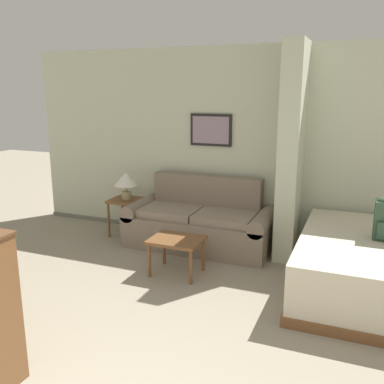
{
  "coord_description": "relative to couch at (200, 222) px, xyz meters",
  "views": [
    {
      "loc": [
        1.4,
        -1.34,
        2.04
      ],
      "look_at": [
        -0.15,
        2.49,
        1.05
      ],
      "focal_mm": 40.0,
      "sensor_mm": 36.0,
      "label": 1
    }
  ],
  "objects": [
    {
      "name": "couch",
      "position": [
        0.0,
        0.0,
        0.0
      ],
      "size": [
        1.93,
        0.84,
        0.91
      ],
      "color": "gray",
      "rests_on": "ground_plane"
    },
    {
      "name": "table_lamp",
      "position": [
        -1.12,
        0.01,
        0.48
      ],
      "size": [
        0.33,
        0.33,
        0.38
      ],
      "color": "tan",
      "rests_on": "side_table"
    },
    {
      "name": "coffee_table",
      "position": [
        0.08,
        -0.95,
        0.04
      ],
      "size": [
        0.58,
        0.46,
        0.42
      ],
      "color": "brown",
      "rests_on": "ground_plane"
    },
    {
      "name": "side_table",
      "position": [
        -1.12,
        0.01,
        0.12
      ],
      "size": [
        0.44,
        0.44,
        0.53
      ],
      "color": "brown",
      "rests_on": "ground_plane"
    },
    {
      "name": "wall_back",
      "position": [
        0.54,
        0.47,
        0.98
      ],
      "size": [
        6.61,
        0.16,
        2.6
      ],
      "color": "beige",
      "rests_on": "ground_plane"
    },
    {
      "name": "wall_partition_pillar",
      "position": [
        1.14,
        0.1,
        0.98
      ],
      "size": [
        0.24,
        0.63,
        2.6
      ],
      "color": "beige",
      "rests_on": "ground_plane"
    }
  ]
}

